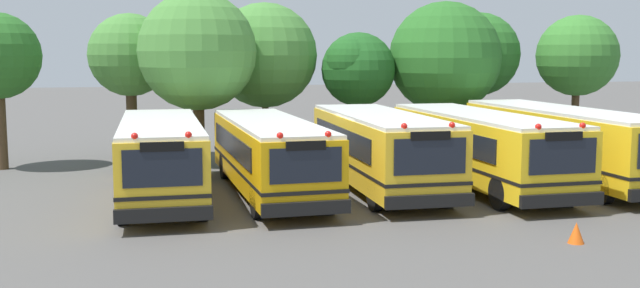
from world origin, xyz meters
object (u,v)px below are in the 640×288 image
traffic_cone (576,233)px  tree_5 (449,59)px  school_bus_2 (380,148)px  tree_7 (578,56)px  tree_4 (357,68)px  school_bus_4 (563,141)px  tree_1 (130,55)px  school_bus_0 (161,156)px  tree_2 (197,51)px  school_bus_3 (479,146)px  tree_3 (268,55)px  school_bus_1 (269,153)px  tree_6 (476,53)px

traffic_cone → tree_5: bearing=77.5°
tree_5 → traffic_cone: size_ratio=13.33×
school_bus_2 → tree_7: 14.95m
tree_4 → traffic_cone: 16.52m
school_bus_4 → tree_1: (-15.08, 8.93, 3.03)m
school_bus_0 → tree_2: (1.70, 7.03, 3.30)m
school_bus_3 → tree_2: size_ratio=1.48×
school_bus_4 → tree_4: 10.02m
traffic_cone → tree_2: bearing=117.7°
school_bus_0 → tree_3: size_ratio=1.44×
tree_1 → school_bus_0: bearing=-83.8°
tree_5 → traffic_cone: bearing=-102.5°
school_bus_2 → tree_1: size_ratio=1.55×
school_bus_3 → tree_2: bearing=-39.8°
school_bus_4 → school_bus_2: bearing=0.3°
tree_2 → tree_5: size_ratio=1.02×
school_bus_1 → school_bus_4: 10.65m
tree_7 → traffic_cone: bearing=-122.5°
tree_2 → tree_5: (11.42, 0.96, -0.38)m
traffic_cone → tree_1: bearing=122.0°
school_bus_3 → tree_4: 9.06m
school_bus_4 → traffic_cone: bearing=60.1°
tree_4 → tree_6: tree_6 is taller
school_bus_0 → traffic_cone: school_bus_0 is taller
school_bus_0 → school_bus_1: school_bus_0 is taller
school_bus_2 → traffic_cone: bearing=108.2°
tree_2 → traffic_cone: (7.88, -15.00, -4.41)m
tree_1 → tree_4: tree_1 is taller
tree_3 → tree_7: bearing=-7.3°
school_bus_2 → tree_4: (1.60, 8.19, 2.50)m
tree_6 → traffic_cone: (-5.60, -17.47, -4.30)m
school_bus_1 → school_bus_3: size_ratio=0.98×
tree_6 → traffic_cone: bearing=-107.8°
tree_1 → tree_5: size_ratio=0.90×
tree_2 → tree_3: size_ratio=1.03×
school_bus_1 → tree_1: tree_1 is taller
tree_2 → traffic_cone: bearing=-62.3°
school_bus_2 → tree_4: size_ratio=1.77×
tree_7 → school_bus_1: bearing=-154.6°
school_bus_0 → school_bus_4: size_ratio=0.89×
tree_2 → tree_7: 17.90m
school_bus_2 → school_bus_4: school_bus_4 is taller
tree_1 → tree_6: 16.16m
school_bus_2 → traffic_cone: school_bus_2 is taller
school_bus_2 → tree_2: size_ratio=1.38×
tree_5 → tree_6: size_ratio=1.06×
school_bus_1 → tree_4: size_ratio=1.86×
school_bus_2 → school_bus_3: school_bus_2 is taller
tree_7 → tree_1: bearing=176.7°
school_bus_0 → school_bus_1: 3.47m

